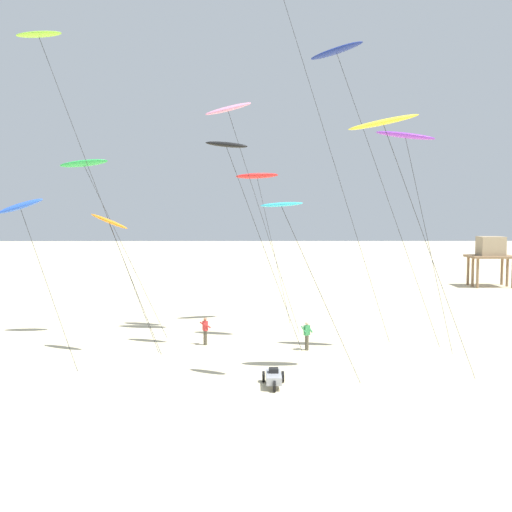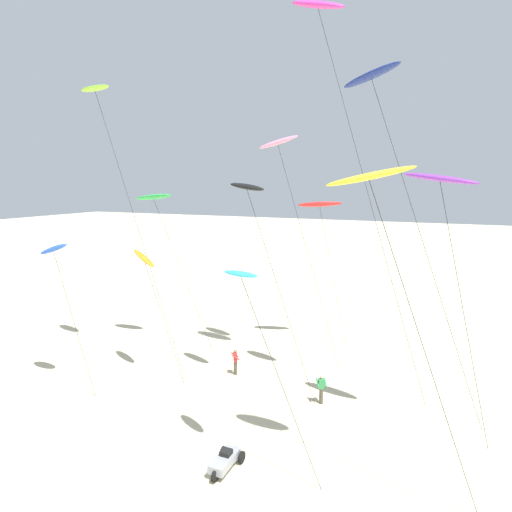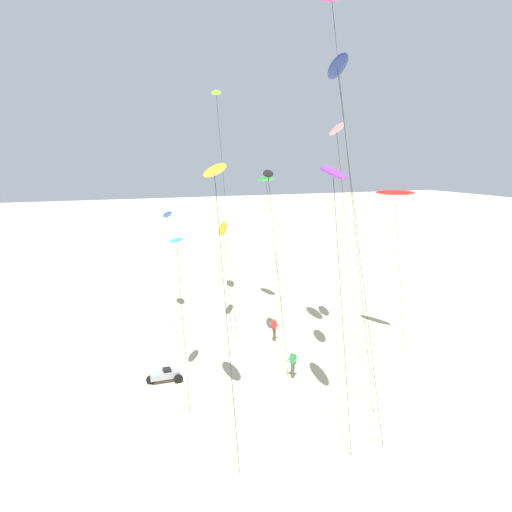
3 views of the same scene
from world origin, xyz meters
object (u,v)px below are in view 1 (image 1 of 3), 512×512
Objects in this scene: kite_pink at (228,110)px; kite_blue at (21,207)px; kite_navy at (337,53)px; kite_black at (227,146)px; kite_purple at (406,137)px; kite_green at (84,164)px; kite_cyan at (282,207)px; kite_orange at (109,222)px; kite_lime at (40,37)px; kite_flyer_middle at (205,330)px; kite_yellow at (384,123)px; stilt_house at (491,251)px; kite_flyer_nearest at (307,335)px; beach_buggy at (274,377)px; kite_red at (257,176)px.

kite_pink reaches higher than kite_blue.
kite_navy is 1.47× the size of kite_black.
kite_black is (-9.93, 1.02, -0.43)m from kite_purple.
kite_green is (-9.02, -1.32, -3.56)m from kite_pink.
kite_orange is at bearing 148.90° from kite_cyan.
kite_purple is 20.71m from kite_blue.
kite_lime reaches higher than kite_purple.
kite_pink is at bearing 71.25° from kite_flyer_middle.
stilt_house is (18.98, 34.35, -8.43)m from kite_yellow.
kite_yellow is 12.96m from kite_flyer_nearest.
beach_buggy is at bearing -43.79° from kite_green.
kite_navy is 2.02× the size of kite_blue.
kite_green is at bearing 119.34° from kite_orange.
kite_purple reaches higher than kite_green.
kite_purple is at bearing -31.00° from kite_navy.
kite_lime is 1.01× the size of kite_navy.
kite_blue is (-1.01, -8.07, -2.72)m from kite_green.
beach_buggy is (-24.23, -35.94, -3.34)m from stilt_house.
kite_purple is 9.99m from kite_black.
kite_navy reaches higher than kite_orange.
kite_cyan is (2.91, -11.54, -6.28)m from kite_pink.
kite_black is at bearing 174.16° from kite_purple.
kite_orange is at bearing -138.36° from stilt_house.
kite_cyan is (-7.12, -5.60, -3.88)m from kite_purple.
kite_yellow is at bearing -67.67° from kite_red.
kite_green is (-11.92, 10.22, 2.71)m from kite_cyan.
kite_red is 12.45m from kite_flyer_middle.
kite_cyan is at bearing 63.21° from beach_buggy.
kite_black is 9.82m from kite_green.
kite_navy reaches higher than kite_cyan.
kite_red is 18.74m from beach_buggy.
kite_black is (-1.82, -8.37, 1.24)m from kite_red.
kite_orange is at bearing -131.77° from kite_red.
kite_cyan is at bearing -61.45° from kite_flyer_middle.
kite_orange is 1.52× the size of stilt_house.
kite_purple is at bearing -0.12° from kite_orange.
kite_yellow is (7.66, -5.84, 0.47)m from kite_black.
kite_blue reaches higher than beach_buggy.
kite_red is 1.22× the size of kite_blue.
kite_orange reaches higher than stilt_house.
kite_green is at bearing 82.88° from kite_blue.
kite_flyer_middle is 0.32× the size of stilt_house.
kite_flyer_nearest is at bearing 72.93° from beach_buggy.
kite_purple is at bearing -119.50° from stilt_house.
stilt_house is at bearing 60.50° from kite_purple.
kite_orange is 4.81× the size of kite_flyer_middle.
kite_cyan is at bearing -141.78° from kite_purple.
beach_buggy is at bearing -116.79° from kite_cyan.
kite_cyan is (13.22, -6.46, -9.43)m from kite_lime.
kite_blue is at bearing -170.21° from kite_purple.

